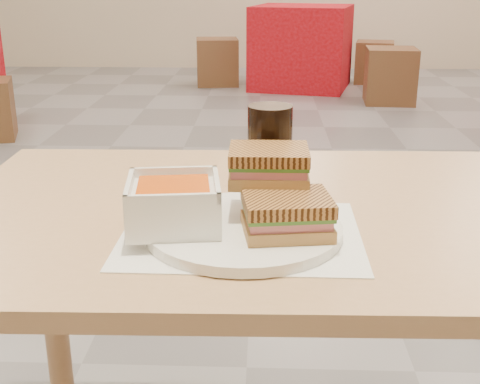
{
  "coord_description": "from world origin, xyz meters",
  "views": [
    {
      "loc": [
        0.04,
        -2.85,
        1.12
      ],
      "look_at": [
        0.01,
        -2.0,
        0.82
      ],
      "focal_mm": 47.08,
      "sensor_mm": 36.0,
      "label": 1
    }
  ],
  "objects_px": {
    "panini_lower": "(287,214)",
    "bg_chair_2r": "(374,62)",
    "soup_bowl": "(174,205)",
    "main_table": "(304,269)",
    "bg_chair_2l": "(217,62)",
    "plate": "(244,229)",
    "bg_table_2": "(302,47)",
    "cola_glass": "(270,153)",
    "bg_chair_1l": "(390,76)"
  },
  "relations": [
    {
      "from": "cola_glass",
      "to": "bg_table_2",
      "type": "height_order",
      "value": "cola_glass"
    },
    {
      "from": "soup_bowl",
      "to": "cola_glass",
      "type": "bearing_deg",
      "value": 51.27
    },
    {
      "from": "main_table",
      "to": "bg_chair_2r",
      "type": "xyz_separation_m",
      "value": [
        1.08,
        5.83,
        -0.42
      ]
    },
    {
      "from": "plate",
      "to": "bg_chair_2l",
      "type": "distance_m",
      "value": 5.81
    },
    {
      "from": "main_table",
      "to": "panini_lower",
      "type": "height_order",
      "value": "panini_lower"
    },
    {
      "from": "panini_lower",
      "to": "bg_chair_2l",
      "type": "xyz_separation_m",
      "value": [
        -0.53,
        5.79,
        -0.56
      ]
    },
    {
      "from": "bg_chair_2r",
      "to": "bg_chair_2l",
      "type": "bearing_deg",
      "value": -173.59
    },
    {
      "from": "bg_table_2",
      "to": "cola_glass",
      "type": "bearing_deg",
      "value": -93.73
    },
    {
      "from": "cola_glass",
      "to": "bg_table_2",
      "type": "distance_m",
      "value": 5.5
    },
    {
      "from": "plate",
      "to": "bg_table_2",
      "type": "height_order",
      "value": "bg_table_2"
    },
    {
      "from": "bg_chair_2l",
      "to": "bg_chair_2r",
      "type": "height_order",
      "value": "bg_chair_2l"
    },
    {
      "from": "panini_lower",
      "to": "bg_chair_2r",
      "type": "bearing_deg",
      "value": 79.37
    },
    {
      "from": "panini_lower",
      "to": "bg_chair_2r",
      "type": "relative_size",
      "value": 0.3
    },
    {
      "from": "bg_chair_2r",
      "to": "panini_lower",
      "type": "bearing_deg",
      "value": -100.63
    },
    {
      "from": "bg_chair_1l",
      "to": "soup_bowl",
      "type": "bearing_deg",
      "value": -104.44
    },
    {
      "from": "bg_chair_2l",
      "to": "main_table",
      "type": "bearing_deg",
      "value": -84.2
    },
    {
      "from": "soup_bowl",
      "to": "bg_chair_2l",
      "type": "relative_size",
      "value": 0.31
    },
    {
      "from": "bg_chair_1l",
      "to": "bg_chair_2r",
      "type": "relative_size",
      "value": 1.08
    },
    {
      "from": "panini_lower",
      "to": "bg_chair_1l",
      "type": "xyz_separation_m",
      "value": [
        1.09,
        4.88,
        -0.55
      ]
    },
    {
      "from": "main_table",
      "to": "bg_table_2",
      "type": "xyz_separation_m",
      "value": [
        0.29,
        5.51,
        -0.23
      ]
    },
    {
      "from": "soup_bowl",
      "to": "bg_chair_2r",
      "type": "relative_size",
      "value": 0.33
    },
    {
      "from": "plate",
      "to": "soup_bowl",
      "type": "height_order",
      "value": "soup_bowl"
    },
    {
      "from": "cola_glass",
      "to": "bg_chair_2l",
      "type": "xyz_separation_m",
      "value": [
        -0.51,
        5.6,
        -0.59
      ]
    },
    {
      "from": "main_table",
      "to": "bg_chair_1l",
      "type": "relative_size",
      "value": 2.49
    },
    {
      "from": "bg_chair_1l",
      "to": "bg_chair_2l",
      "type": "relative_size",
      "value": 1.03
    },
    {
      "from": "plate",
      "to": "bg_chair_2l",
      "type": "height_order",
      "value": "plate"
    },
    {
      "from": "main_table",
      "to": "bg_chair_1l",
      "type": "bearing_deg",
      "value": 77.48
    },
    {
      "from": "panini_lower",
      "to": "bg_chair_2l",
      "type": "bearing_deg",
      "value": 95.28
    },
    {
      "from": "cola_glass",
      "to": "bg_chair_1l",
      "type": "distance_m",
      "value": 4.85
    },
    {
      "from": "plate",
      "to": "bg_chair_2r",
      "type": "distance_m",
      "value": 6.09
    },
    {
      "from": "main_table",
      "to": "bg_chair_2l",
      "type": "xyz_separation_m",
      "value": [
        -0.57,
        5.64,
        -0.4
      ]
    },
    {
      "from": "panini_lower",
      "to": "cola_glass",
      "type": "xyz_separation_m",
      "value": [
        -0.02,
        0.19,
        0.04
      ]
    },
    {
      "from": "soup_bowl",
      "to": "bg_chair_2l",
      "type": "bearing_deg",
      "value": 93.68
    },
    {
      "from": "plate",
      "to": "bg_chair_2r",
      "type": "xyz_separation_m",
      "value": [
        1.18,
        5.95,
        -0.54
      ]
    },
    {
      "from": "plate",
      "to": "bg_table_2",
      "type": "relative_size",
      "value": 0.26
    },
    {
      "from": "panini_lower",
      "to": "bg_table_2",
      "type": "xyz_separation_m",
      "value": [
        0.33,
        5.66,
        -0.39
      ]
    },
    {
      "from": "plate",
      "to": "bg_chair_1l",
      "type": "xyz_separation_m",
      "value": [
        1.15,
        4.85,
        -0.52
      ]
    },
    {
      "from": "plate",
      "to": "soup_bowl",
      "type": "bearing_deg",
      "value": -176.68
    },
    {
      "from": "bg_chair_2r",
      "to": "soup_bowl",
      "type": "bearing_deg",
      "value": -102.17
    },
    {
      "from": "bg_table_2",
      "to": "bg_chair_1l",
      "type": "xyz_separation_m",
      "value": [
        0.75,
        -0.78,
        -0.16
      ]
    },
    {
      "from": "main_table",
      "to": "panini_lower",
      "type": "relative_size",
      "value": 8.98
    },
    {
      "from": "soup_bowl",
      "to": "panini_lower",
      "type": "height_order",
      "value": "soup_bowl"
    },
    {
      "from": "soup_bowl",
      "to": "main_table",
      "type": "bearing_deg",
      "value": 32.94
    },
    {
      "from": "main_table",
      "to": "soup_bowl",
      "type": "distance_m",
      "value": 0.29
    },
    {
      "from": "bg_chair_1l",
      "to": "bg_chair_2r",
      "type": "height_order",
      "value": "bg_chair_1l"
    },
    {
      "from": "soup_bowl",
      "to": "bg_chair_2r",
      "type": "xyz_separation_m",
      "value": [
        1.28,
        5.96,
        -0.58
      ]
    },
    {
      "from": "plate",
      "to": "bg_chair_1l",
      "type": "relative_size",
      "value": 0.6
    },
    {
      "from": "main_table",
      "to": "panini_lower",
      "type": "xyz_separation_m",
      "value": [
        -0.04,
        -0.15,
        0.16
      ]
    },
    {
      "from": "cola_glass",
      "to": "bg_table_2",
      "type": "bearing_deg",
      "value": 86.27
    },
    {
      "from": "plate",
      "to": "bg_chair_2l",
      "type": "xyz_separation_m",
      "value": [
        -0.47,
        5.77,
        -0.52
      ]
    }
  ]
}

